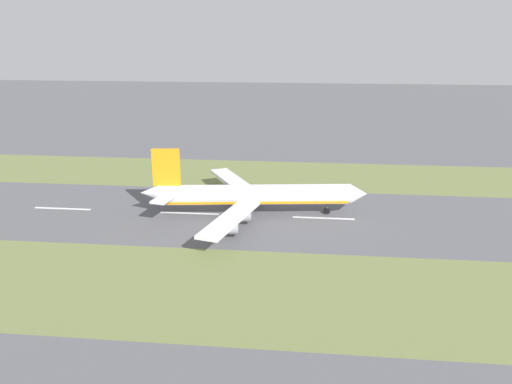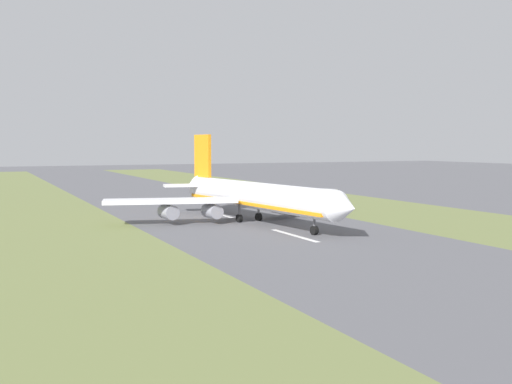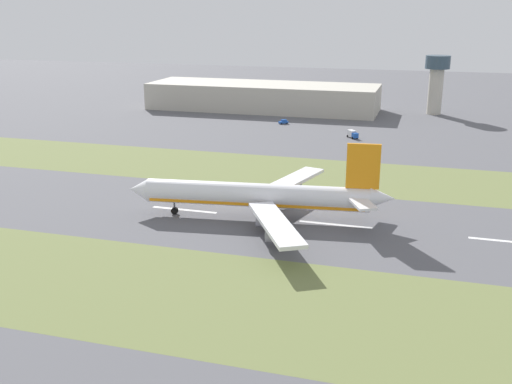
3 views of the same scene
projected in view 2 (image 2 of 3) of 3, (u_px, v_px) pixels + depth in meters
The scene contains 7 objects.
ground_plane at pixel (246, 222), 136.49m from camera, with size 800.00×800.00×0.00m, color #56565B.
grass_median_west at pixel (404, 212), 155.54m from camera, with size 40.00×600.00×0.01m, color olive.
grass_median_east at pixel (37, 234), 117.45m from camera, with size 40.00×600.00×0.01m, color olive.
centreline_dash_near at pixel (172, 201), 188.20m from camera, with size 1.20×18.00×0.01m, color silver.
centreline_dash_mid at pixel (218, 214), 152.10m from camera, with size 1.20×18.00×0.01m, color silver.
centreline_dash_far at pixel (294, 235), 115.99m from camera, with size 1.20×18.00×0.01m, color silver.
airplane_main_jet at pixel (252, 196), 135.68m from camera, with size 63.63×67.16×20.20m.
Camera 2 is at (55.51, 123.67, 17.51)m, focal length 42.00 mm.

